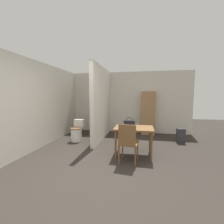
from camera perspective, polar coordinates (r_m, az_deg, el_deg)
The scene contains 10 objects.
ground_plane at distance 3.13m, azimuth -3.56°, elevation -22.81°, with size 16.00×16.00×0.00m, color #2D2823.
wall_back at distance 6.35m, azimuth 4.64°, elevation 3.67°, with size 5.36×0.12×2.50m.
wall_left at distance 5.33m, azimuth -22.50°, elevation 2.79°, with size 0.12×4.59×2.50m.
partition_wall at distance 5.29m, azimuth -3.86°, elevation 3.21°, with size 0.12×2.27×2.50m.
dining_table at distance 3.85m, azimuth 8.32°, elevation -7.16°, with size 0.96×0.70×0.73m.
wooden_chair at distance 3.43m, azimuth 6.13°, elevation -11.23°, with size 0.46×0.46×0.91m.
toilet at distance 5.26m, azimuth -13.20°, elevation -7.46°, with size 0.39×0.54×0.70m.
handbag at distance 3.83m, azimuth 6.64°, elevation -4.37°, with size 0.27×0.14×0.26m.
wooden_cabinet at distance 6.08m, azimuth 13.60°, elevation -0.40°, with size 0.52×0.39×1.69m.
space_heater at distance 5.41m, azimuth 24.71°, elevation -8.16°, with size 0.25×0.20×0.47m.
Camera 1 is at (0.69, -2.65, 1.51)m, focal length 24.00 mm.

